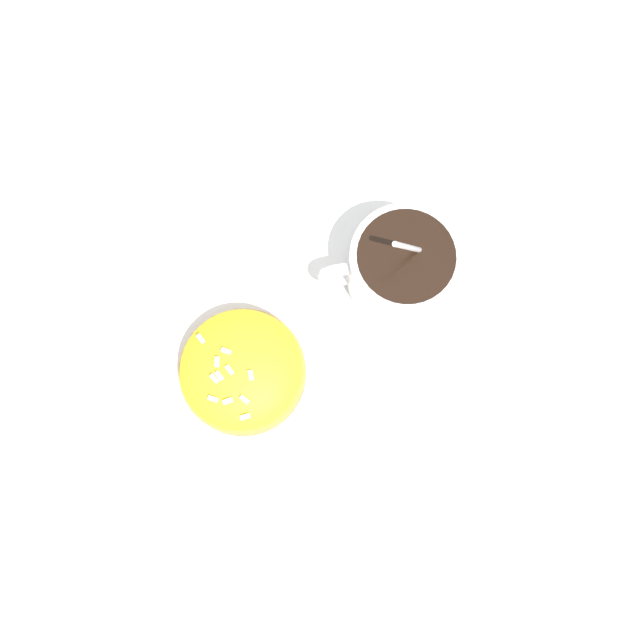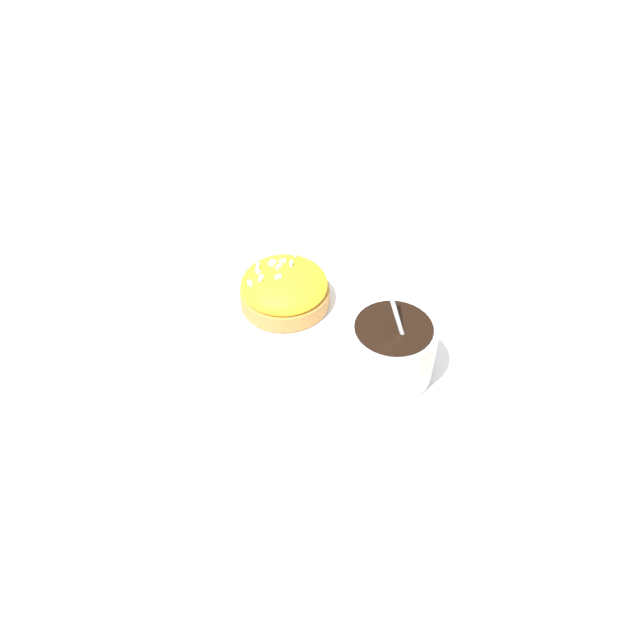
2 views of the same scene
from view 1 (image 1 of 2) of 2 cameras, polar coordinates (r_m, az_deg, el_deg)
ground_plane at (r=0.59m, az=0.45°, el=-0.80°), size 3.00×3.00×0.00m
paper_napkin at (r=0.59m, az=0.45°, el=-0.76°), size 0.27×0.28×0.00m
coffee_cup at (r=0.57m, az=6.18°, el=4.05°), size 0.10×0.08×0.11m
frosted_pastry at (r=0.56m, az=-5.90°, el=-3.95°), size 0.10×0.10×0.05m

